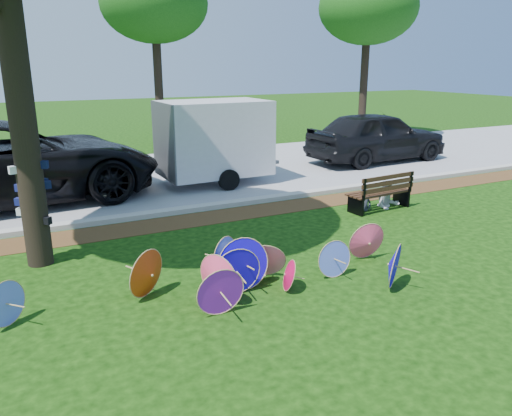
{
  "coord_description": "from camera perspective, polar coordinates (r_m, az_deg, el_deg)",
  "views": [
    {
      "loc": [
        -3.42,
        -5.87,
        3.48
      ],
      "look_at": [
        0.5,
        2.0,
        0.9
      ],
      "focal_mm": 35.0,
      "sensor_mm": 36.0,
      "label": 1
    }
  ],
  "objects": [
    {
      "name": "mulch_strip",
      "position": [
        11.46,
        -7.84,
        -1.46
      ],
      "size": [
        90.0,
        1.0,
        0.01
      ],
      "primitive_type": "cube",
      "color": "#472D16",
      "rests_on": "ground"
    },
    {
      "name": "person_right",
      "position": [
        12.74,
        14.95,
        3.05
      ],
      "size": [
        0.75,
        0.65,
        1.34
      ],
      "primitive_type": "imported",
      "rotation": [
        0.0,
        0.0,
        -0.24
      ],
      "color": "silver",
      "rests_on": "ground"
    },
    {
      "name": "ground",
      "position": [
        7.63,
        3.4,
        -10.8
      ],
      "size": [
        90.0,
        90.0,
        0.0
      ],
      "primitive_type": "plane",
      "color": "black",
      "rests_on": "ground"
    },
    {
      "name": "street",
      "position": [
        15.98,
        -13.51,
        3.33
      ],
      "size": [
        90.0,
        8.0,
        0.01
      ],
      "primitive_type": "cube",
      "color": "gray",
      "rests_on": "ground"
    },
    {
      "name": "cargo_trailer",
      "position": [
        14.71,
        -4.78,
        8.0
      ],
      "size": [
        3.07,
        1.99,
        2.72
      ],
      "primitive_type": "cube",
      "rotation": [
        0.0,
        0.0,
        0.02
      ],
      "color": "silver",
      "rests_on": "ground"
    },
    {
      "name": "parasol_pile",
      "position": [
        7.92,
        -0.92,
        -6.76
      ],
      "size": [
        6.58,
        2.07,
        0.86
      ],
      "color": "#6277EF",
      "rests_on": "ground"
    },
    {
      "name": "black_van",
      "position": [
        14.06,
        -26.71,
        4.66
      ],
      "size": [
        7.88,
        4.21,
        2.11
      ],
      "primitive_type": "imported",
      "rotation": [
        0.0,
        0.0,
        1.67
      ],
      "color": "black",
      "rests_on": "ground"
    },
    {
      "name": "dark_pickup",
      "position": [
        18.66,
        13.67,
        7.96
      ],
      "size": [
        5.41,
        2.35,
        1.82
      ],
      "primitive_type": "imported",
      "rotation": [
        0.0,
        0.0,
        1.61
      ],
      "color": "black",
      "rests_on": "ground"
    },
    {
      "name": "person_left",
      "position": [
        12.34,
        12.45,
        2.08
      ],
      "size": [
        0.42,
        0.32,
        1.04
      ],
      "primitive_type": "imported",
      "rotation": [
        0.0,
        0.0,
        0.19
      ],
      "color": "#333745",
      "rests_on": "ground"
    },
    {
      "name": "curb",
      "position": [
        12.08,
        -8.93,
        -0.3
      ],
      "size": [
        90.0,
        0.3,
        0.12
      ],
      "primitive_type": "cube",
      "color": "#B7B5AD",
      "rests_on": "ground"
    },
    {
      "name": "park_bench",
      "position": [
        12.53,
        13.82,
        1.87
      ],
      "size": [
        1.77,
        0.8,
        0.9
      ],
      "primitive_type": null,
      "rotation": [
        0.0,
        0.0,
        0.09
      ],
      "color": "black",
      "rests_on": "ground"
    }
  ]
}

